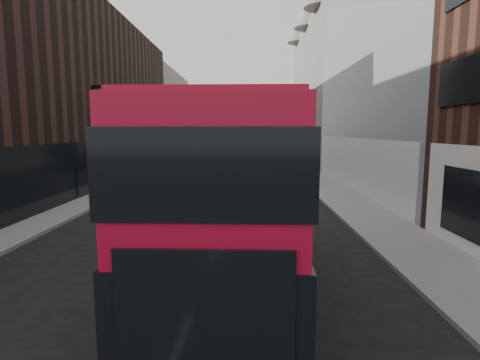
{
  "coord_description": "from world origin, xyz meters",
  "views": [
    {
      "loc": [
        1.44,
        -5.95,
        4.28
      ],
      "look_at": [
        1.21,
        7.63,
        2.5
      ],
      "focal_mm": 28.0,
      "sensor_mm": 36.0,
      "label": 1
    }
  ],
  "objects_px": {
    "car_a": "(267,185)",
    "car_b": "(246,187)",
    "street_lamp": "(96,133)",
    "car_c": "(274,175)",
    "red_bus": "(232,187)",
    "grey_bus": "(245,149)"
  },
  "relations": [
    {
      "from": "grey_bus",
      "to": "car_b",
      "type": "xyz_separation_m",
      "value": [
        0.11,
        -22.18,
        -1.44
      ]
    },
    {
      "from": "car_a",
      "to": "car_b",
      "type": "xyz_separation_m",
      "value": [
        -1.42,
        -0.43,
        -0.04
      ]
    },
    {
      "from": "grey_bus",
      "to": "car_c",
      "type": "distance_m",
      "value": 16.07
    },
    {
      "from": "street_lamp",
      "to": "grey_bus",
      "type": "distance_m",
      "value": 24.22
    },
    {
      "from": "grey_bus",
      "to": "car_c",
      "type": "height_order",
      "value": "grey_bus"
    },
    {
      "from": "street_lamp",
      "to": "red_bus",
      "type": "distance_m",
      "value": 16.4
    },
    {
      "from": "street_lamp",
      "to": "car_b",
      "type": "xyz_separation_m",
      "value": [
        9.61,
        0.0,
        -3.5
      ]
    },
    {
      "from": "grey_bus",
      "to": "car_a",
      "type": "xyz_separation_m",
      "value": [
        1.53,
        -21.75,
        -1.41
      ]
    },
    {
      "from": "car_b",
      "to": "street_lamp",
      "type": "bearing_deg",
      "value": -175.12
    },
    {
      "from": "grey_bus",
      "to": "car_c",
      "type": "relative_size",
      "value": 2.51
    },
    {
      "from": "red_bus",
      "to": "car_a",
      "type": "xyz_separation_m",
      "value": [
        1.8,
        13.9,
        -1.98
      ]
    },
    {
      "from": "car_b",
      "to": "red_bus",
      "type": "bearing_deg",
      "value": -86.71
    },
    {
      "from": "street_lamp",
      "to": "car_c",
      "type": "relative_size",
      "value": 1.41
    },
    {
      "from": "grey_bus",
      "to": "car_b",
      "type": "height_order",
      "value": "grey_bus"
    },
    {
      "from": "car_a",
      "to": "car_c",
      "type": "xyz_separation_m",
      "value": [
        0.86,
        5.92,
        0.0
      ]
    },
    {
      "from": "street_lamp",
      "to": "grey_bus",
      "type": "xyz_separation_m",
      "value": [
        9.51,
        22.18,
        -2.05
      ]
    },
    {
      "from": "car_b",
      "to": "car_c",
      "type": "distance_m",
      "value": 6.74
    },
    {
      "from": "red_bus",
      "to": "car_b",
      "type": "distance_m",
      "value": 13.62
    },
    {
      "from": "street_lamp",
      "to": "car_a",
      "type": "xyz_separation_m",
      "value": [
        11.03,
        0.43,
        -3.46
      ]
    },
    {
      "from": "red_bus",
      "to": "grey_bus",
      "type": "distance_m",
      "value": 35.65
    },
    {
      "from": "red_bus",
      "to": "car_a",
      "type": "bearing_deg",
      "value": 83.7
    },
    {
      "from": "car_b",
      "to": "car_a",
      "type": "bearing_deg",
      "value": 21.7
    }
  ]
}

